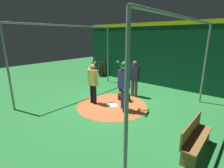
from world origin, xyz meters
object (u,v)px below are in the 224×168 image
batter (124,81)px  catcher (124,93)px  umpire (135,77)px  visitor (93,81)px  bench (195,137)px  bat_rack (104,69)px  home_plate (112,105)px

batter → catcher: (-0.87, -0.64, -0.84)m
umpire → visitor: size_ratio=0.84×
visitor → catcher: bearing=150.5°
bench → batter: bearing=-107.9°
umpire → bat_rack: umpire is taller
umpire → visitor: bearing=-24.2°
home_plate → umpire: 1.87m
visitor → batter: bearing=105.9°
home_plate → bench: 3.68m
batter → visitor: size_ratio=1.08×
home_plate → umpire: size_ratio=0.24×
bat_rack → bench: bearing=57.4°
visitor → home_plate: bearing=116.4°
batter → catcher: bearing=-143.6°
home_plate → bat_rack: bat_rack is taller
visitor → bat_rack: size_ratio=1.98×
bat_rack → umpire: bearing=61.0°
umpire → catcher: bearing=-4.8°
bat_rack → bench: size_ratio=0.69×
umpire → bench: 4.34m
bench → umpire: bearing=-126.6°
home_plate → bat_rack: (-3.89, -4.08, 0.48)m
batter → bench: batter is taller
visitor → bench: (0.67, 4.32, -0.56)m
home_plate → catcher: bearing=-179.7°
visitor → bat_rack: (-4.20, -3.28, -0.50)m
batter → umpire: batter is taller
batter → catcher: size_ratio=2.43×
catcher → bat_rack: bearing=-126.9°
bench → visitor: bearing=-98.8°
visitor → bat_rack: visitor is taller
visitor → bench: 4.40m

